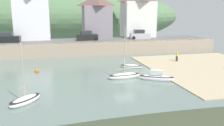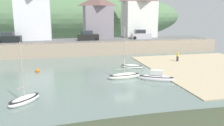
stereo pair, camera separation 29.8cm
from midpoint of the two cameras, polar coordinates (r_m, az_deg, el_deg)
ground at (r=21.48m, az=14.28°, el=-9.79°), size 48.00×41.00×0.61m
quay_seawall at (r=45.87m, az=-2.84°, el=3.76°), size 48.00×9.40×2.40m
hillside_backdrop at (r=82.43m, az=-11.24°, el=10.79°), size 80.00×44.00×18.22m
waterfront_building_left at (r=52.54m, az=-18.14°, el=11.21°), size 7.15×6.23×10.49m
waterfront_building_centre at (r=53.16m, az=-3.21°, el=11.06°), size 6.30×5.06×9.08m
waterfront_building_right at (r=55.59m, az=6.65°, el=11.28°), size 7.28×5.82×9.59m
church_with_spire at (r=59.05m, az=4.30°, el=14.25°), size 3.00×3.00×15.15m
motorboat_with_cabin at (r=29.48m, az=3.24°, el=-3.09°), size 4.16×1.49×6.45m
sailboat_white_hull at (r=29.03m, az=10.86°, el=-3.42°), size 4.15×2.88×1.48m
sailboat_nearest_shore at (r=35.10m, az=4.98°, el=-0.81°), size 3.40×2.49×0.62m
dinghy_open_wooden at (r=23.14m, az=-19.83°, el=-8.25°), size 3.20×3.44×5.70m
parked_car_near_slipway at (r=48.85m, az=-23.16°, el=5.50°), size 4.22×2.02×1.95m
parked_car_by_wall at (r=48.51m, az=-5.60°, el=6.38°), size 4.20×1.95×1.95m
parked_car_end_of_row at (r=51.21m, az=7.07°, el=6.65°), size 4.25×2.10×1.95m
person_on_slipway at (r=40.44m, az=15.61°, el=1.65°), size 0.34×0.34×1.62m
mooring_buoy at (r=34.04m, az=-17.17°, el=-1.78°), size 0.57×0.57×0.57m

